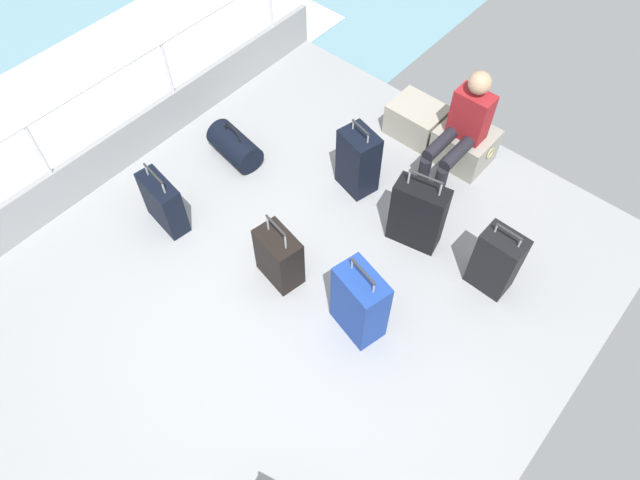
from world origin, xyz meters
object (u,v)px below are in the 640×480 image
(suitcase_6, at_px, (418,215))
(cargo_crate_0, at_px, (416,120))
(suitcase_0, at_px, (360,303))
(suitcase_5, at_px, (496,261))
(cargo_crate_1, at_px, (464,145))
(suitcase_3, at_px, (163,203))
(duffel_bag, at_px, (235,146))
(suitcase_1, at_px, (279,257))
(suitcase_4, at_px, (358,161))
(passenger_seated, at_px, (462,127))

(suitcase_6, bearing_deg, cargo_crate_0, 124.73)
(suitcase_0, bearing_deg, suitcase_5, 60.36)
(suitcase_5, bearing_deg, suitcase_0, -119.64)
(cargo_crate_1, height_order, suitcase_3, suitcase_3)
(cargo_crate_1, bearing_deg, suitcase_6, -79.57)
(cargo_crate_1, bearing_deg, cargo_crate_0, -179.54)
(suitcase_0, height_order, suitcase_6, suitcase_6)
(suitcase_0, bearing_deg, duffel_bag, 162.27)
(suitcase_5, bearing_deg, suitcase_1, -141.70)
(suitcase_5, distance_m, suitcase_6, 0.74)
(suitcase_3, xyz_separation_m, suitcase_6, (1.78, 1.29, 0.08))
(cargo_crate_1, height_order, suitcase_5, suitcase_5)
(cargo_crate_1, xyz_separation_m, suitcase_4, (-0.57, -0.93, 0.14))
(suitcase_3, bearing_deg, suitcase_5, 27.75)
(passenger_seated, height_order, suitcase_4, passenger_seated)
(suitcase_3, bearing_deg, cargo_crate_0, 66.69)
(cargo_crate_0, relative_size, passenger_seated, 0.52)
(passenger_seated, bearing_deg, suitcase_4, -126.92)
(cargo_crate_1, height_order, suitcase_1, suitcase_1)
(cargo_crate_1, bearing_deg, suitcase_1, -101.29)
(suitcase_4, height_order, suitcase_6, suitcase_6)
(cargo_crate_1, bearing_deg, suitcase_0, -80.16)
(suitcase_0, relative_size, suitcase_4, 1.07)
(suitcase_0, xyz_separation_m, suitcase_3, (-1.94, -0.30, -0.08))
(suitcase_1, xyz_separation_m, suitcase_3, (-1.15, -0.25, -0.00))
(cargo_crate_1, distance_m, duffel_bag, 2.21)
(cargo_crate_0, bearing_deg, suitcase_3, -113.31)
(suitcase_6, bearing_deg, suitcase_5, 3.14)
(suitcase_0, height_order, suitcase_3, suitcase_0)
(cargo_crate_0, bearing_deg, duffel_bag, -128.71)
(passenger_seated, distance_m, suitcase_4, 0.97)
(cargo_crate_1, bearing_deg, duffel_bag, -139.93)
(suitcase_0, relative_size, suitcase_6, 0.97)
(cargo_crate_0, distance_m, suitcase_1, 2.14)
(suitcase_4, xyz_separation_m, duffel_bag, (-1.12, -0.49, -0.18))
(cargo_crate_1, height_order, suitcase_4, suitcase_4)
(cargo_crate_0, bearing_deg, suitcase_0, -66.19)
(suitcase_5, bearing_deg, suitcase_6, -176.86)
(suitcase_0, bearing_deg, passenger_seated, 100.75)
(passenger_seated, height_order, suitcase_1, passenger_seated)
(cargo_crate_1, relative_size, suitcase_4, 0.73)
(suitcase_4, relative_size, suitcase_6, 0.91)
(suitcase_1, distance_m, duffel_bag, 1.46)
(duffel_bag, bearing_deg, cargo_crate_1, 40.07)
(passenger_seated, bearing_deg, suitcase_6, -77.59)
(cargo_crate_0, relative_size, suitcase_1, 0.79)
(suitcase_1, xyz_separation_m, duffel_bag, (-1.27, 0.71, -0.12))
(passenger_seated, relative_size, suitcase_1, 1.51)
(passenger_seated, distance_m, suitcase_5, 1.31)
(cargo_crate_0, distance_m, passenger_seated, 0.70)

